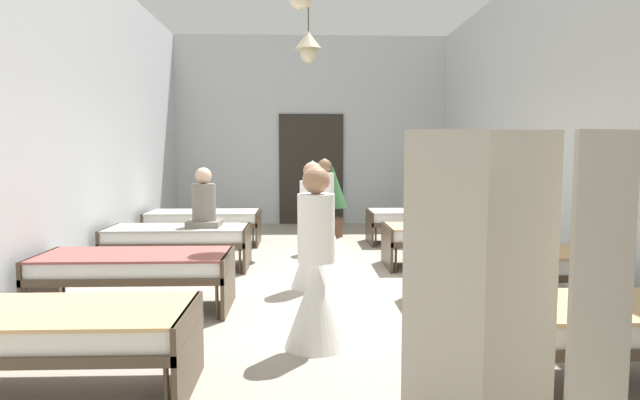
{
  "coord_description": "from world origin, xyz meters",
  "views": [
    {
      "loc": [
        -0.22,
        -6.28,
        1.59
      ],
      "look_at": [
        0.0,
        -0.06,
        1.02
      ],
      "focal_mm": 30.06,
      "sensor_mm": 36.0,
      "label": 1
    }
  ],
  "objects": [
    {
      "name": "patient_seated_primary",
      "position": [
        -1.54,
        0.98,
        0.87
      ],
      "size": [
        0.44,
        0.44,
        0.8
      ],
      "color": "slate",
      "rests_on": "bed_left_row_2"
    },
    {
      "name": "nurse_near_aisle",
      "position": [
        0.15,
        2.2,
        0.53
      ],
      "size": [
        0.52,
        0.52,
        1.49
      ],
      "rotation": [
        0.0,
        0.0,
        2.82
      ],
      "color": "white",
      "rests_on": "ground"
    },
    {
      "name": "bed_left_row_1",
      "position": [
        -1.89,
        -0.95,
        0.44
      ],
      "size": [
        1.9,
        0.84,
        0.57
      ],
      "color": "#473828",
      "rests_on": "ground"
    },
    {
      "name": "potted_plant",
      "position": [
        0.36,
        3.64,
        0.79
      ],
      "size": [
        0.55,
        0.55,
        1.33
      ],
      "color": "brown",
      "rests_on": "ground"
    },
    {
      "name": "privacy_screen",
      "position": [
        0.94,
        -3.56,
        0.85
      ],
      "size": [
        1.25,
        0.16,
        1.7
      ],
      "rotation": [
        0.0,
        0.0,
        0.01
      ],
      "color": "#BCB29E",
      "rests_on": "ground"
    },
    {
      "name": "nurse_far_aisle",
      "position": [
        -0.1,
        -2.03,
        0.53
      ],
      "size": [
        0.52,
        0.52,
        1.49
      ],
      "rotation": [
        0.0,
        0.0,
        1.3
      ],
      "color": "white",
      "rests_on": "ground"
    },
    {
      "name": "ground_plane",
      "position": [
        0.0,
        0.0,
        -0.05
      ],
      "size": [
        6.48,
        11.56,
        0.1
      ],
      "primitive_type": "cube",
      "color": "#9E9384"
    },
    {
      "name": "bed_left_row_2",
      "position": [
        -1.89,
        0.95,
        0.44
      ],
      "size": [
        1.9,
        0.84,
        0.57
      ],
      "color": "#473828",
      "rests_on": "ground"
    },
    {
      "name": "nurse_mid_aisle",
      "position": [
        -0.09,
        -0.11,
        0.53
      ],
      "size": [
        0.52,
        0.52,
        1.49
      ],
      "rotation": [
        0.0,
        0.0,
        5.63
      ],
      "color": "white",
      "rests_on": "ground"
    },
    {
      "name": "bed_right_row_3",
      "position": [
        1.89,
        2.85,
        0.44
      ],
      "size": [
        1.9,
        0.84,
        0.57
      ],
      "color": "#473828",
      "rests_on": "ground"
    },
    {
      "name": "bed_right_row_0",
      "position": [
        1.89,
        -2.85,
        0.44
      ],
      "size": [
        1.9,
        0.84,
        0.57
      ],
      "color": "#473828",
      "rests_on": "ground"
    },
    {
      "name": "bed_right_row_2",
      "position": [
        1.89,
        0.95,
        0.44
      ],
      "size": [
        1.9,
        0.84,
        0.57
      ],
      "color": "#473828",
      "rests_on": "ground"
    },
    {
      "name": "bed_left_row_0",
      "position": [
        -1.89,
        -2.85,
        0.44
      ],
      "size": [
        1.9,
        0.84,
        0.57
      ],
      "color": "#473828",
      "rests_on": "ground"
    },
    {
      "name": "bed_right_row_1",
      "position": [
        1.89,
        -0.95,
        0.44
      ],
      "size": [
        1.9,
        0.84,
        0.57
      ],
      "color": "#473828",
      "rests_on": "ground"
    },
    {
      "name": "room_shell",
      "position": [
        -0.0,
        1.27,
        2.05
      ],
      "size": [
        6.28,
        11.16,
        4.08
      ],
      "color": "silver",
      "rests_on": "ground"
    },
    {
      "name": "bed_left_row_3",
      "position": [
        -1.89,
        2.85,
        0.44
      ],
      "size": [
        1.9,
        0.84,
        0.57
      ],
      "color": "#473828",
      "rests_on": "ground"
    }
  ]
}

